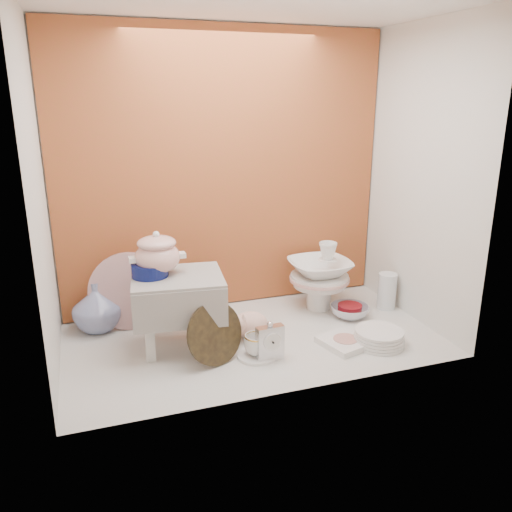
{
  "coord_description": "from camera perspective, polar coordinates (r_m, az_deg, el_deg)",
  "views": [
    {
      "loc": [
        -0.74,
        -2.19,
        1.15
      ],
      "look_at": [
        0.02,
        0.02,
        0.42
      ],
      "focal_mm": 36.24,
      "sensor_mm": 36.0,
      "label": 1
    }
  ],
  "objects": [
    {
      "name": "clear_glass_vase",
      "position": [
        2.98,
        14.25,
        -3.77
      ],
      "size": [
        0.13,
        0.13,
        0.2
      ],
      "primitive_type": "cylinder",
      "rotation": [
        0.0,
        0.0,
        -0.3
      ],
      "color": "silver",
      "rests_on": "ground"
    },
    {
      "name": "mantel_clock",
      "position": [
        2.35,
        1.54,
        -9.38
      ],
      "size": [
        0.13,
        0.05,
        0.18
      ],
      "primitive_type": "cube",
      "rotation": [
        0.0,
        0.0,
        0.08
      ],
      "color": "silver",
      "rests_on": "ground"
    },
    {
      "name": "ground",
      "position": [
        2.58,
        -0.28,
        -9.12
      ],
      "size": [
        1.8,
        1.8,
        0.0
      ],
      "primitive_type": "plane",
      "color": "silver",
      "rests_on": "ground"
    },
    {
      "name": "step_stool",
      "position": [
        2.46,
        -8.52,
        -6.06
      ],
      "size": [
        0.45,
        0.4,
        0.36
      ],
      "primitive_type": null,
      "rotation": [
        0.0,
        0.0,
        -0.12
      ],
      "color": "silver",
      "rests_on": "ground"
    },
    {
      "name": "teacup_saucer",
      "position": [
        2.41,
        0.11,
        -10.89
      ],
      "size": [
        0.24,
        0.24,
        0.01
      ],
      "primitive_type": "cylinder",
      "rotation": [
        0.0,
        0.0,
        -0.4
      ],
      "color": "white",
      "rests_on": "ground"
    },
    {
      "name": "gold_rim_teacup",
      "position": [
        2.39,
        0.11,
        -9.74
      ],
      "size": [
        0.16,
        0.16,
        0.1
      ],
      "primitive_type": "imported",
      "rotation": [
        0.0,
        0.0,
        -0.4
      ],
      "color": "white",
      "rests_on": "teacup_saucer"
    },
    {
      "name": "blue_white_vase",
      "position": [
        2.74,
        -17.18,
        -5.37
      ],
      "size": [
        0.32,
        0.32,
        0.25
      ],
      "primitive_type": "imported",
      "rotation": [
        0.0,
        0.0,
        0.38
      ],
      "color": "silver",
      "rests_on": "ground"
    },
    {
      "name": "crystal_bowl",
      "position": [
        2.85,
        10.29,
        -6.02
      ],
      "size": [
        0.26,
        0.26,
        0.06
      ],
      "primitive_type": "imported",
      "rotation": [
        0.0,
        0.0,
        -0.31
      ],
      "color": "silver",
      "rests_on": "ground"
    },
    {
      "name": "niche_shell",
      "position": [
        2.49,
        -1.67,
        12.29
      ],
      "size": [
        1.86,
        1.03,
        1.53
      ],
      "color": "#A34728",
      "rests_on": "ground"
    },
    {
      "name": "lattice_dish",
      "position": [
        2.55,
        9.84,
        -9.33
      ],
      "size": [
        0.26,
        0.26,
        0.03
      ],
      "primitive_type": "cube",
      "rotation": [
        0.0,
        0.0,
        0.26
      ],
      "color": "white",
      "rests_on": "ground"
    },
    {
      "name": "dinner_plate_stack",
      "position": [
        2.58,
        13.41,
        -8.7
      ],
      "size": [
        0.31,
        0.31,
        0.07
      ],
      "primitive_type": "cylinder",
      "rotation": [
        0.0,
        0.0,
        0.32
      ],
      "color": "white",
      "rests_on": "ground"
    },
    {
      "name": "soup_tureen",
      "position": [
        2.4,
        -10.85,
        0.35
      ],
      "size": [
        0.33,
        0.33,
        0.21
      ],
      "primitive_type": null,
      "rotation": [
        0.0,
        0.0,
        0.43
      ],
      "color": "white",
      "rests_on": "step_stool"
    },
    {
      "name": "floral_platter",
      "position": [
        2.69,
        -13.82,
        -3.81
      ],
      "size": [
        0.41,
        0.12,
        0.4
      ],
      "primitive_type": null,
      "rotation": [
        0.0,
        0.0,
        -0.14
      ],
      "color": "silver",
      "rests_on": "ground"
    },
    {
      "name": "cobalt_bowl",
      "position": [
        2.41,
        -11.64,
        -1.48
      ],
      "size": [
        0.2,
        0.2,
        0.06
      ],
      "primitive_type": "cylinder",
      "rotation": [
        0.0,
        0.0,
        0.19
      ],
      "color": "#0A124F",
      "rests_on": "step_stool"
    },
    {
      "name": "plush_pig",
      "position": [
        2.57,
        -0.75,
        -7.51
      ],
      "size": [
        0.26,
        0.19,
        0.14
      ],
      "primitive_type": "ellipsoid",
      "rotation": [
        0.0,
        0.0,
        0.14
      ],
      "color": "beige",
      "rests_on": "ground"
    },
    {
      "name": "lacquer_tray",
      "position": [
        2.32,
        -4.55,
        -8.55
      ],
      "size": [
        0.3,
        0.2,
        0.28
      ],
      "primitive_type": null,
      "rotation": [
        0.0,
        0.0,
        0.39
      ],
      "color": "black",
      "rests_on": "ground"
    },
    {
      "name": "porcelain_tower",
      "position": [
        2.88,
        7.02,
        -2.2
      ],
      "size": [
        0.38,
        0.38,
        0.38
      ],
      "primitive_type": null,
      "rotation": [
        0.0,
        0.0,
        0.15
      ],
      "color": "white",
      "rests_on": "ground"
    }
  ]
}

